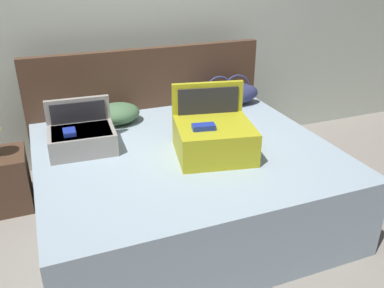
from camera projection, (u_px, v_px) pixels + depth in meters
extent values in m
plane|color=gray|center=(206.00, 246.00, 2.84)|extent=(12.00, 12.00, 0.00)
cube|color=#B7C1B2|center=(136.00, 21.00, 3.67)|extent=(8.00, 0.10, 2.60)
cube|color=#99ADBC|center=(185.00, 183.00, 3.05)|extent=(2.08, 1.81, 0.58)
cube|color=#4C3323|center=(149.00, 109.00, 3.73)|extent=(2.12, 0.08, 1.12)
cube|color=gold|center=(215.00, 141.00, 2.79)|extent=(0.59, 0.55, 0.23)
cube|color=#28282D|center=(215.00, 136.00, 2.77)|extent=(0.52, 0.48, 0.16)
cube|color=#1E33A5|center=(204.00, 127.00, 2.67)|extent=(0.16, 0.10, 0.04)
cube|color=gold|center=(207.00, 113.00, 2.96)|extent=(0.51, 0.14, 0.46)
cube|color=#28282D|center=(208.00, 114.00, 2.94)|extent=(0.43, 0.10, 0.39)
cube|color=gray|center=(83.00, 141.00, 2.87)|extent=(0.48, 0.36, 0.16)
cube|color=#28282D|center=(82.00, 138.00, 2.86)|extent=(0.42, 0.32, 0.11)
cube|color=#1E33A5|center=(69.00, 132.00, 2.77)|extent=(0.09, 0.11, 0.04)
cube|color=gray|center=(79.00, 120.00, 2.99)|extent=(0.46, 0.06, 0.34)
cube|color=#28282D|center=(79.00, 121.00, 2.97)|extent=(0.39, 0.03, 0.28)
ellipsoid|color=navy|center=(228.00, 94.00, 3.72)|extent=(0.61, 0.30, 0.21)
torus|color=navy|center=(219.00, 89.00, 3.67)|extent=(0.24, 0.04, 0.24)
torus|color=navy|center=(237.00, 88.00, 3.71)|extent=(0.24, 0.04, 0.24)
ellipsoid|color=#4C724C|center=(116.00, 114.00, 3.34)|extent=(0.43, 0.36, 0.17)
cube|color=#4C3323|center=(0.00, 182.00, 3.19)|extent=(0.44, 0.40, 0.46)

